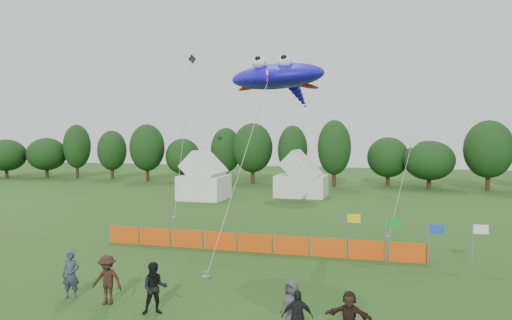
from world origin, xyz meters
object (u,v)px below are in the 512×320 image
(tent_right, at_px, (301,179))
(spectator_c, at_px, (107,280))
(spectator_b, at_px, (155,288))
(spectator_e, at_px, (292,306))
(stingray_kite, at_px, (279,78))
(barrier_fence, at_px, (255,243))
(spectator_f, at_px, (349,316))
(spectator_a, at_px, (71,275))
(spectator_d, at_px, (297,317))
(tent_left, at_px, (204,180))

(tent_right, relative_size, spectator_c, 2.74)
(spectator_b, relative_size, spectator_e, 1.11)
(spectator_c, bearing_deg, stingray_kite, 68.64)
(barrier_fence, bearing_deg, spectator_e, -67.57)
(tent_right, distance_m, spectator_f, 35.87)
(stingray_kite, bearing_deg, barrier_fence, -123.43)
(spectator_a, height_order, spectator_b, spectator_a)
(spectator_c, bearing_deg, barrier_fence, 70.99)
(spectator_a, distance_m, spectator_d, 9.50)
(tent_right, height_order, barrier_fence, tent_right)
(barrier_fence, height_order, spectator_d, spectator_d)
(tent_left, xyz_separation_m, spectator_e, (15.12, -29.90, -1.10))
(tent_left, bearing_deg, spectator_d, -63.35)
(barrier_fence, xyz_separation_m, spectator_d, (4.54, -11.06, 0.33))
(spectator_d, distance_m, spectator_f, 1.64)
(tent_left, relative_size, spectator_e, 2.60)
(stingray_kite, bearing_deg, tent_right, 97.68)
(spectator_c, distance_m, stingray_kite, 14.60)
(tent_right, xyz_separation_m, spectator_c, (-0.94, -34.04, -0.89))
(tent_left, relative_size, stingray_kite, 0.31)
(spectator_f, bearing_deg, spectator_b, -178.17)
(spectator_e, bearing_deg, tent_left, 142.66)
(tent_right, xyz_separation_m, stingray_kite, (3.10, -23.00, 7.76))
(spectator_a, bearing_deg, barrier_fence, 48.17)
(spectator_a, relative_size, spectator_e, 1.12)
(spectator_d, relative_size, stingray_kite, 0.12)
(tent_left, bearing_deg, stingray_kite, -56.88)
(spectator_e, relative_size, spectator_f, 1.07)
(barrier_fence, bearing_deg, spectator_a, -117.28)
(spectator_f, xyz_separation_m, stingray_kite, (-5.06, 11.92, 8.80))
(spectator_b, height_order, stingray_kite, stingray_kite)
(spectator_b, xyz_separation_m, stingray_kite, (1.85, 11.45, 8.65))
(spectator_d, bearing_deg, spectator_c, 151.74)
(tent_right, distance_m, stingray_kite, 24.47)
(spectator_a, xyz_separation_m, spectator_e, (8.98, -0.78, -0.10))
(tent_right, distance_m, barrier_fence, 24.62)
(tent_left, height_order, spectator_c, tent_left)
(barrier_fence, bearing_deg, tent_left, 118.95)
(spectator_f, bearing_deg, spectator_c, -179.81)
(spectator_d, height_order, spectator_e, spectator_e)
(spectator_b, bearing_deg, spectator_d, -38.21)
(spectator_f, bearing_deg, tent_right, 108.86)
(tent_left, relative_size, tent_right, 0.85)
(tent_left, distance_m, spectator_e, 33.53)
(spectator_d, xyz_separation_m, stingray_kite, (-3.55, 12.55, 8.75))
(tent_left, distance_m, spectator_a, 29.78)
(spectator_c, relative_size, spectator_e, 1.12)
(spectator_c, height_order, stingray_kite, stingray_kite)
(spectator_a, bearing_deg, spectator_c, -21.65)
(barrier_fence, height_order, spectator_f, spectator_f)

